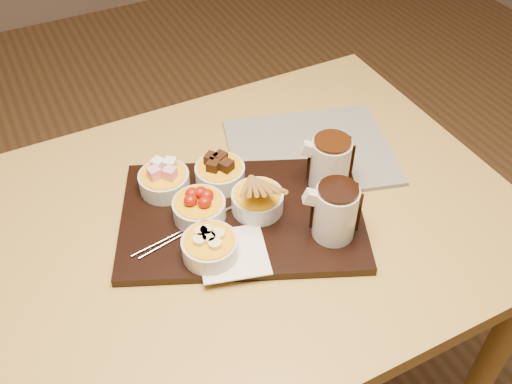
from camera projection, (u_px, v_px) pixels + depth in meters
name	position (u px, v px, depth m)	size (l,w,h in m)	color
dining_table	(212.00, 258.00, 1.16)	(1.20, 0.80, 0.75)	#B89744
serving_board	(242.00, 216.00, 1.09)	(0.46, 0.30, 0.02)	black
napkin	(233.00, 253.00, 1.01)	(0.12, 0.12, 0.00)	white
bowl_marshmallows	(164.00, 182.00, 1.12)	(0.10, 0.10, 0.04)	beige
bowl_cake	(220.00, 174.00, 1.14)	(0.10, 0.10, 0.04)	beige
bowl_strawberries	(199.00, 209.00, 1.07)	(0.10, 0.10, 0.04)	beige
bowl_biscotti	(257.00, 201.00, 1.08)	(0.10, 0.10, 0.04)	beige
bowl_bananas	(210.00, 248.00, 1.00)	(0.10, 0.10, 0.04)	beige
pitcher_dark_chocolate	(335.00, 213.00, 1.01)	(0.08, 0.08, 0.11)	silver
pitcher_milk_chocolate	(330.00, 164.00, 1.11)	(0.08, 0.08, 0.11)	silver
fondue_skewers	(194.00, 225.00, 1.06)	(0.26, 0.03, 0.01)	silver
newspaper	(310.00, 151.00, 1.24)	(0.35, 0.28, 0.01)	beige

